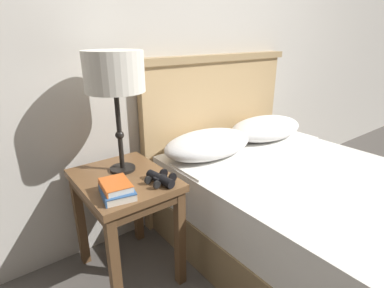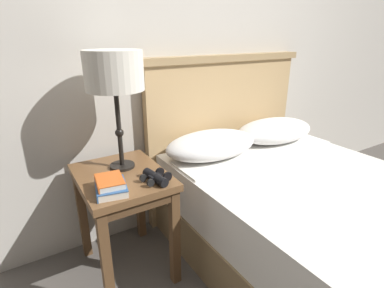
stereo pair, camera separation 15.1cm
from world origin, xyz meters
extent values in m
cube|color=beige|center=(0.00, 1.00, 1.30)|extent=(8.00, 0.06, 2.60)
cube|color=brown|center=(-0.57, 0.65, 0.56)|extent=(0.42, 0.53, 0.04)
cube|color=brown|center=(-0.57, 0.65, 0.52)|extent=(0.39, 0.50, 0.05)
cube|color=brown|center=(-0.75, 0.42, 0.27)|extent=(0.04, 0.04, 0.55)
cube|color=brown|center=(-0.40, 0.42, 0.27)|extent=(0.04, 0.04, 0.55)
cube|color=brown|center=(-0.75, 0.88, 0.27)|extent=(0.04, 0.04, 0.55)
cube|color=brown|center=(-0.40, 0.88, 0.27)|extent=(0.04, 0.04, 0.55)
cube|color=olive|center=(0.29, -0.06, 0.13)|extent=(1.14, 1.92, 0.27)
cube|color=white|center=(0.29, -0.06, 0.40)|extent=(1.12, 1.88, 0.27)
cube|color=white|center=(0.29, 0.58, 0.54)|extent=(1.10, 0.28, 0.01)
cube|color=tan|center=(0.29, 0.93, 0.54)|extent=(1.20, 0.06, 1.07)
cube|color=#A4865B|center=(0.29, 0.93, 1.09)|extent=(1.26, 0.10, 0.04)
ellipsoid|color=white|center=(0.02, 0.69, 0.61)|extent=(0.60, 0.36, 0.15)
ellipsoid|color=white|center=(0.56, 0.69, 0.61)|extent=(0.60, 0.36, 0.15)
cylinder|color=black|center=(-0.54, 0.73, 0.59)|extent=(0.13, 0.13, 0.01)
cylinder|color=black|center=(-0.54, 0.73, 0.79)|extent=(0.02, 0.02, 0.39)
sphere|color=black|center=(-0.54, 0.73, 0.77)|extent=(0.04, 0.04, 0.04)
cylinder|color=silver|center=(-0.54, 0.73, 1.08)|extent=(0.28, 0.28, 0.19)
cube|color=silver|center=(-0.67, 0.50, 0.60)|extent=(0.16, 0.19, 0.03)
cube|color=#2D568E|center=(-0.67, 0.50, 0.62)|extent=(0.16, 0.20, 0.00)
cube|color=#2D568E|center=(-0.73, 0.51, 0.60)|extent=(0.04, 0.17, 0.03)
cube|color=silver|center=(-0.67, 0.50, 0.63)|extent=(0.13, 0.16, 0.02)
cube|color=orange|center=(-0.67, 0.50, 0.64)|extent=(0.13, 0.17, 0.00)
cube|color=orange|center=(-0.73, 0.51, 0.63)|extent=(0.03, 0.15, 0.03)
cylinder|color=black|center=(-0.46, 0.45, 0.60)|extent=(0.06, 0.10, 0.04)
cylinder|color=black|center=(-0.41, 0.46, 0.60)|extent=(0.05, 0.02, 0.05)
cylinder|color=black|center=(-0.50, 0.44, 0.60)|extent=(0.04, 0.02, 0.04)
cylinder|color=black|center=(-0.47, 0.51, 0.60)|extent=(0.06, 0.10, 0.04)
cylinder|color=black|center=(-0.42, 0.52, 0.60)|extent=(0.05, 0.02, 0.05)
cylinder|color=black|center=(-0.51, 0.50, 0.60)|extent=(0.04, 0.02, 0.04)
cube|color=black|center=(-0.46, 0.48, 0.61)|extent=(0.06, 0.04, 0.01)
cylinder|color=black|center=(-0.46, 0.48, 0.62)|extent=(0.02, 0.01, 0.02)
camera|label=1|loc=(-1.11, -0.61, 1.25)|focal=28.00mm
camera|label=2|loc=(-0.98, -0.70, 1.25)|focal=28.00mm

